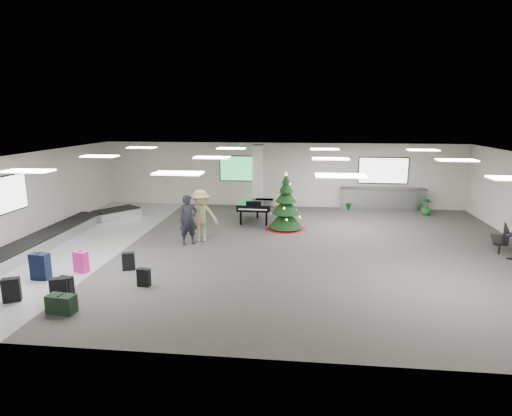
# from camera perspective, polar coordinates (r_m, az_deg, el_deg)

# --- Properties ---
(ground) EXTENTS (18.00, 18.00, 0.00)m
(ground) POSITION_cam_1_polar(r_m,az_deg,el_deg) (15.08, 1.83, -5.30)
(ground) COLOR #33302F
(ground) RESTS_ON ground
(room_envelope) EXTENTS (18.02, 14.02, 3.21)m
(room_envelope) POSITION_cam_1_polar(r_m,az_deg,el_deg) (15.24, 0.65, 3.90)
(room_envelope) COLOR #B1ACA2
(room_envelope) RESTS_ON ground
(baggage_carousel) EXTENTS (2.28, 9.71, 0.43)m
(baggage_carousel) POSITION_cam_1_polar(r_m,az_deg,el_deg) (17.37, -24.98, -3.36)
(baggage_carousel) COLOR silver
(baggage_carousel) RESTS_ON ground
(service_counter) EXTENTS (4.05, 0.65, 1.08)m
(service_counter) POSITION_cam_1_polar(r_m,az_deg,el_deg) (21.71, 16.53, 1.17)
(service_counter) COLOR silver
(service_counter) RESTS_ON ground
(suitcase_0) EXTENTS (0.46, 0.35, 0.65)m
(suitcase_0) POSITION_cam_1_polar(r_m,az_deg,el_deg) (11.85, -24.76, -9.90)
(suitcase_0) COLOR black
(suitcase_0) RESTS_ON ground
(suitcase_1) EXTENTS (0.40, 0.26, 0.59)m
(suitcase_1) POSITION_cam_1_polar(r_m,az_deg,el_deg) (12.04, -23.99, -9.63)
(suitcase_1) COLOR black
(suitcase_1) RESTS_ON ground
(pink_suitcase) EXTENTS (0.46, 0.35, 0.66)m
(pink_suitcase) POSITION_cam_1_polar(r_m,az_deg,el_deg) (13.72, -22.31, -6.65)
(pink_suitcase) COLOR #E21D91
(pink_suitcase) RESTS_ON ground
(suitcase_3) EXTENTS (0.40, 0.30, 0.56)m
(suitcase_3) POSITION_cam_1_polar(r_m,az_deg,el_deg) (13.47, -16.64, -6.81)
(suitcase_3) COLOR black
(suitcase_3) RESTS_ON ground
(navy_suitcase) EXTENTS (0.52, 0.33, 0.79)m
(navy_suitcase) POSITION_cam_1_polar(r_m,az_deg,el_deg) (13.59, -26.81, -6.98)
(navy_suitcase) COLOR black
(navy_suitcase) RESTS_ON ground
(suitcase_5) EXTENTS (0.46, 0.37, 0.63)m
(suitcase_5) POSITION_cam_1_polar(r_m,az_deg,el_deg) (12.42, -29.82, -9.45)
(suitcase_5) COLOR black
(suitcase_5) RESTS_ON ground
(green_duffel) EXTENTS (0.69, 0.40, 0.46)m
(green_duffel) POSITION_cam_1_polar(r_m,az_deg,el_deg) (11.26, -24.52, -11.56)
(green_duffel) COLOR black
(green_duffel) RESTS_ON ground
(suitcase_7) EXTENTS (0.36, 0.22, 0.51)m
(suitcase_7) POSITION_cam_1_polar(r_m,az_deg,el_deg) (12.15, -14.72, -8.93)
(suitcase_7) COLOR black
(suitcase_7) RESTS_ON ground
(christmas_tree) EXTENTS (1.65, 1.65, 2.36)m
(christmas_tree) POSITION_cam_1_polar(r_m,az_deg,el_deg) (17.32, 3.98, -0.22)
(christmas_tree) COLOR maroon
(christmas_tree) RESTS_ON ground
(grand_piano) EXTENTS (1.45, 1.83, 1.03)m
(grand_piano) POSITION_cam_1_polar(r_m,az_deg,el_deg) (18.46, -0.09, 0.37)
(grand_piano) COLOR black
(grand_piano) RESTS_ON ground
(bench) EXTENTS (0.85, 1.40, 0.84)m
(bench) POSITION_cam_1_polar(r_m,az_deg,el_deg) (16.95, 29.94, -3.33)
(bench) COLOR black
(bench) RESTS_ON ground
(traveler_a) EXTENTS (0.79, 0.70, 1.81)m
(traveler_a) POSITION_cam_1_polar(r_m,az_deg,el_deg) (15.42, -9.01, -1.56)
(traveler_a) COLOR black
(traveler_a) RESTS_ON ground
(traveler_b) EXTENTS (1.37, 0.98, 1.93)m
(traveler_b) POSITION_cam_1_polar(r_m,az_deg,el_deg) (15.70, -7.37, -1.03)
(traveler_b) COLOR #958A5C
(traveler_b) RESTS_ON ground
(potted_plant_left) EXTENTS (0.61, 0.62, 0.88)m
(potted_plant_left) POSITION_cam_1_polar(r_m,az_deg,el_deg) (21.36, 12.31, 0.92)
(potted_plant_left) COLOR #16461E
(potted_plant_left) RESTS_ON ground
(potted_plant_right) EXTENTS (0.64, 0.64, 0.81)m
(potted_plant_right) POSITION_cam_1_polar(r_m,az_deg,el_deg) (21.26, 21.77, 0.17)
(potted_plant_right) COLOR #16461E
(potted_plant_right) RESTS_ON ground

